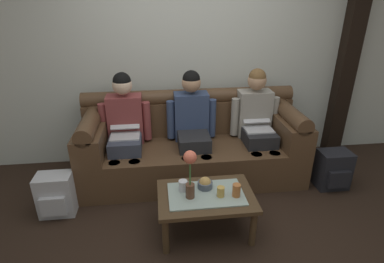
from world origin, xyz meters
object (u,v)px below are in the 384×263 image
(person_left, at_px, (125,125))
(coffee_table, at_px, (206,199))
(person_right, at_px, (256,119))
(cup_near_left, at_px, (236,190))
(snack_bowl, at_px, (205,184))
(person_middle, at_px, (192,122))
(backpack_left, at_px, (56,195))
(cup_near_right, at_px, (221,192))
(cup_far_center, at_px, (183,186))
(flower_vase, at_px, (190,170))
(couch, at_px, (192,145))
(backpack_right, at_px, (333,170))

(person_left, bearing_deg, coffee_table, -52.81)
(person_right, relative_size, cup_near_left, 10.67)
(snack_bowl, bearing_deg, person_left, 130.05)
(person_left, relative_size, person_right, 1.00)
(person_middle, relative_size, snack_bowl, 9.18)
(cup_near_left, height_order, backpack_left, cup_near_left)
(cup_near_right, height_order, cup_far_center, cup_far_center)
(snack_bowl, height_order, cup_near_left, cup_near_left)
(flower_vase, distance_m, cup_near_left, 0.45)
(cup_near_right, relative_size, cup_far_center, 0.92)
(snack_bowl, bearing_deg, cup_far_center, -174.94)
(couch, xyz_separation_m, snack_bowl, (0.01, -0.89, 0.06))
(person_left, height_order, cup_near_right, person_left)
(snack_bowl, height_order, backpack_right, snack_bowl)
(backpack_left, bearing_deg, backpack_right, 2.27)
(couch, xyz_separation_m, cup_far_center, (-0.19, -0.91, 0.07))
(couch, distance_m, person_middle, 0.29)
(cup_far_center, bearing_deg, person_right, 44.11)
(person_left, height_order, cup_near_left, person_left)
(flower_vase, bearing_deg, couch, 82.01)
(backpack_left, bearing_deg, person_right, 15.17)
(snack_bowl, xyz_separation_m, cup_near_left, (0.24, -0.16, 0.02))
(coffee_table, distance_m, flower_vase, 0.36)
(coffee_table, relative_size, cup_near_left, 7.27)
(flower_vase, relative_size, cup_near_right, 4.95)
(snack_bowl, height_order, backpack_left, snack_bowl)
(flower_vase, bearing_deg, snack_bowl, 39.96)
(couch, height_order, coffee_table, couch)
(backpack_right, bearing_deg, cup_near_right, -157.75)
(cup_near_left, bearing_deg, couch, 103.42)
(person_middle, xyz_separation_m, person_right, (0.74, -0.00, -0.00))
(person_left, relative_size, person_middle, 1.00)
(person_right, relative_size, backpack_right, 2.87)
(cup_near_right, bearing_deg, couch, 96.50)
(couch, distance_m, person_left, 0.79)
(person_middle, bearing_deg, person_left, -179.96)
(coffee_table, height_order, cup_near_right, cup_near_right)
(person_left, xyz_separation_m, person_middle, (0.74, 0.00, 0.00))
(coffee_table, height_order, flower_vase, flower_vase)
(person_left, distance_m, cup_near_left, 1.45)
(person_left, height_order, backpack_right, person_left)
(couch, distance_m, snack_bowl, 0.89)
(coffee_table, bearing_deg, backpack_left, 163.96)
(coffee_table, bearing_deg, couch, 90.00)
(flower_vase, height_order, cup_far_center, flower_vase)
(person_left, height_order, person_middle, same)
(person_right, bearing_deg, coffee_table, -127.18)
(person_right, xyz_separation_m, backpack_right, (0.76, -0.46, -0.45))
(person_right, distance_m, coffee_table, 1.26)
(cup_near_left, bearing_deg, coffee_table, 165.07)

